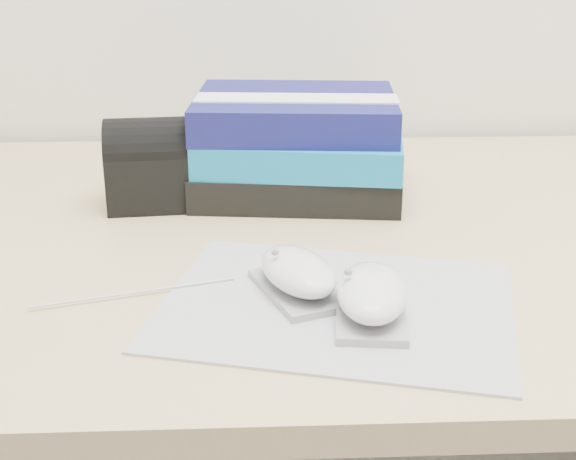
{
  "coord_description": "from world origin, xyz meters",
  "views": [
    {
      "loc": [
        -0.08,
        0.69,
        1.08
      ],
      "look_at": [
        -0.05,
        1.47,
        0.77
      ],
      "focal_mm": 50.0,
      "sensor_mm": 36.0,
      "label": 1
    }
  ],
  "objects_px": {
    "mouse_front": "(371,296)",
    "book_stack": "(298,145)",
    "desk": "(318,368)",
    "mouse_rear": "(298,274)",
    "pouch": "(157,164)"
  },
  "relations": [
    {
      "from": "desk",
      "to": "book_stack",
      "type": "xyz_separation_m",
      "value": [
        -0.03,
        0.07,
        0.3
      ]
    },
    {
      "from": "desk",
      "to": "mouse_front",
      "type": "xyz_separation_m",
      "value": [
        0.02,
        -0.3,
        0.26
      ]
    },
    {
      "from": "book_stack",
      "to": "mouse_rear",
      "type": "bearing_deg",
      "value": -93.24
    },
    {
      "from": "desk",
      "to": "mouse_front",
      "type": "height_order",
      "value": "mouse_front"
    },
    {
      "from": "desk",
      "to": "mouse_rear",
      "type": "relative_size",
      "value": 12.51
    },
    {
      "from": "desk",
      "to": "book_stack",
      "type": "relative_size",
      "value": 5.48
    },
    {
      "from": "mouse_rear",
      "to": "mouse_front",
      "type": "distance_m",
      "value": 0.08
    },
    {
      "from": "mouse_rear",
      "to": "book_stack",
      "type": "distance_m",
      "value": 0.32
    },
    {
      "from": "desk",
      "to": "mouse_rear",
      "type": "distance_m",
      "value": 0.36
    },
    {
      "from": "mouse_front",
      "to": "pouch",
      "type": "relative_size",
      "value": 0.93
    },
    {
      "from": "desk",
      "to": "pouch",
      "type": "distance_m",
      "value": 0.36
    },
    {
      "from": "desk",
      "to": "book_stack",
      "type": "bearing_deg",
      "value": 109.59
    },
    {
      "from": "mouse_rear",
      "to": "book_stack",
      "type": "bearing_deg",
      "value": 86.76
    },
    {
      "from": "desk",
      "to": "mouse_rear",
      "type": "bearing_deg",
      "value": -99.86
    },
    {
      "from": "mouse_front",
      "to": "book_stack",
      "type": "height_order",
      "value": "book_stack"
    }
  ]
}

